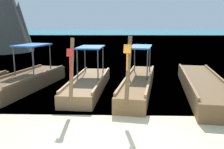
# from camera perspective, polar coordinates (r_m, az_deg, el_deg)

# --- Properties ---
(ground) EXTENTS (120.00, 120.00, 0.00)m
(ground) POSITION_cam_1_polar(r_m,az_deg,el_deg) (6.02, -1.17, -16.30)
(ground) COLOR beige
(sea_water) EXTENTS (120.00, 120.00, 0.00)m
(sea_water) POSITION_cam_1_polar(r_m,az_deg,el_deg) (67.44, 1.45, 9.08)
(sea_water) COLOR #147A89
(sea_water) RESTS_ON ground
(longtail_boat_blue_ribbon) EXTENTS (2.36, 5.69, 2.63)m
(longtail_boat_blue_ribbon) POSITION_cam_1_polar(r_m,az_deg,el_deg) (11.61, -18.99, -1.33)
(longtail_boat_blue_ribbon) COLOR brown
(longtail_boat_blue_ribbon) RESTS_ON ground
(longtail_boat_red_ribbon) EXTENTS (1.60, 5.61, 2.39)m
(longtail_boat_red_ribbon) POSITION_cam_1_polar(r_m,az_deg,el_deg) (10.72, -5.40, -2.01)
(longtail_boat_red_ribbon) COLOR olive
(longtail_boat_red_ribbon) RESTS_ON ground
(longtail_boat_orange_ribbon) EXTENTS (2.08, 6.77, 2.47)m
(longtail_boat_orange_ribbon) POSITION_cam_1_polar(r_m,az_deg,el_deg) (10.65, 6.05, -1.98)
(longtail_boat_orange_ribbon) COLOR brown
(longtail_boat_orange_ribbon) RESTS_ON ground
(longtail_boat_turquoise_ribbon) EXTENTS (2.41, 7.42, 2.68)m
(longtail_boat_turquoise_ribbon) POSITION_cam_1_polar(r_m,az_deg,el_deg) (10.94, 20.02, -2.42)
(longtail_boat_turquoise_ribbon) COLOR brown
(longtail_boat_turquoise_ribbon) RESTS_ON ground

